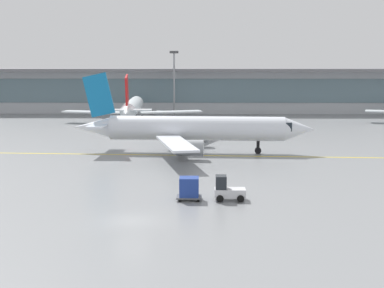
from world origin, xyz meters
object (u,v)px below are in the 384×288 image
gate_airplane_1 (132,108)px  apron_light_mast_1 (174,80)px  taxiing_regional_jet (194,129)px  cargo_dolly_lead (189,188)px  baggage_tug (227,190)px

gate_airplane_1 → apron_light_mast_1: apron_light_mast_1 is taller
taxiing_regional_jet → gate_airplane_1: bearing=111.9°
cargo_dolly_lead → apron_light_mast_1: size_ratio=0.16×
gate_airplane_1 → baggage_tug: 62.76m
gate_airplane_1 → baggage_tug: gate_airplane_1 is taller
gate_airplane_1 → taxiing_regional_jet: (11.65, -35.72, 0.27)m
baggage_tug → apron_light_mast_1: apron_light_mast_1 is taller
gate_airplane_1 → baggage_tug: size_ratio=10.60×
taxiing_regional_jet → baggage_tug: bearing=-79.3°
baggage_tug → cargo_dolly_lead: bearing=180.0°
baggage_tug → apron_light_mast_1: (-7.53, 74.42, 6.42)m
baggage_tug → cargo_dolly_lead: 3.20m
apron_light_mast_1 → baggage_tug: bearing=-84.2°
baggage_tug → cargo_dolly_lead: (-3.19, 0.03, 0.16)m
cargo_dolly_lead → apron_light_mast_1: bearing=93.8°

